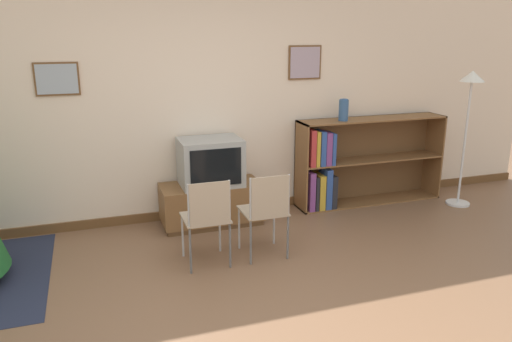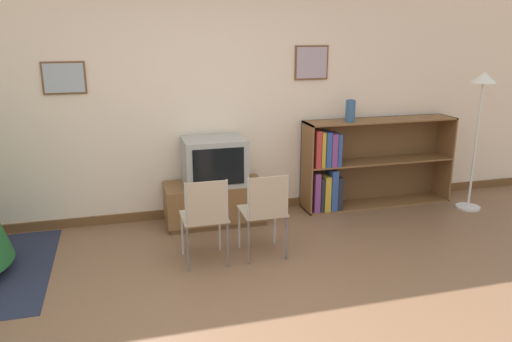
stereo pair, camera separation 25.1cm
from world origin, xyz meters
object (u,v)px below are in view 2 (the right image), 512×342
Objects in this scene: folding_chair_left at (205,216)px; tv_console at (215,203)px; folding_chair_right at (265,210)px; standing_lamp at (480,105)px; television at (214,161)px; bookshelf at (354,166)px; vase at (350,110)px.

tv_console is at bearing 74.55° from folding_chair_left.
standing_lamp is at bearing 13.08° from folding_chair_right.
tv_console is at bearing 90.00° from television.
bookshelf is 0.68m from vase.
television is 0.79× the size of folding_chair_left.
folding_chair_left is 0.55m from folding_chair_right.
folding_chair_right is 3.28× the size of vase.
tv_console is 1.72m from bookshelf.
vase is (-0.10, -0.04, 0.67)m from bookshelf.
bookshelf is at bearing 20.59° from vase.
folding_chair_right is at bearing -166.92° from standing_lamp.
folding_chair_right is 1.82m from vase.
tv_console is 0.59× the size of bookshelf.
bookshelf is at bearing 3.04° from television.
bookshelf is at bearing 160.96° from standing_lamp.
folding_chair_right is at bearing 0.00° from folding_chair_left.
folding_chair_left is 3.42m from standing_lamp.
folding_chair_left is at bearing -150.77° from vase.
vase is at bearing 1.90° from television.
standing_lamp reaches higher than folding_chair_right.
tv_console is at bearing 173.09° from standing_lamp.
vase is (1.59, 0.05, 0.47)m from television.
vase is at bearing -159.41° from bookshelf.
standing_lamp is at bearing -6.91° from tv_console.
tv_console is at bearing -177.05° from bookshelf.
folding_chair_right is (0.55, 0.00, 0.00)m from folding_chair_left.
tv_console is at bearing -178.20° from vase.
standing_lamp reaches higher than tv_console.
standing_lamp is at bearing 10.94° from folding_chair_left.
television is at bearing -176.96° from bookshelf.
folding_chair_left is (-0.27, -0.99, -0.23)m from television.
tv_console is 1.85m from vase.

